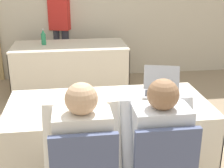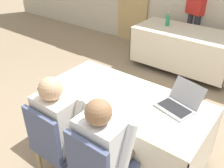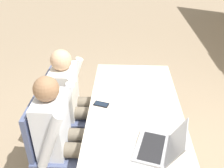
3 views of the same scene
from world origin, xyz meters
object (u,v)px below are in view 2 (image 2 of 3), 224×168
Objects in this scene: water_bottle at (168,20)px; chair_near_left at (56,143)px; laptop at (178,104)px; person_white_shirt at (106,148)px; person_red_shirt at (196,11)px; person_checkered_shirt at (63,123)px; cell_phone at (102,109)px.

water_bottle is 0.26× the size of chair_near_left.
laptop is at bearing -130.81° from chair_near_left.
person_white_shirt reaches higher than laptop.
person_red_shirt is (-0.21, 3.73, 0.39)m from chair_near_left.
laptop is 0.26× the size of person_red_shirt.
water_bottle is 3.12m from person_white_shirt.
person_checkered_shirt is 0.50m from person_white_shirt.
person_checkered_shirt is at bearing -107.86° from cell_phone.
person_checkered_shirt is at bearing -67.12° from person_red_shirt.
person_red_shirt reaches higher than person_checkered_shirt.
cell_phone is 3.35m from person_red_shirt.
chair_near_left is at bearing 90.00° from person_checkered_shirt.
water_bottle is 0.71m from person_red_shirt.
person_checkered_shirt is at bearing 0.00° from person_white_shirt.
laptop is at bearing -61.24° from water_bottle.
person_checkered_shirt reaches higher than water_bottle.
cell_phone is 0.38m from person_checkered_shirt.
laptop is at bearing -51.74° from person_red_shirt.
cell_phone is at bearing -124.47° from person_checkered_shirt.
laptop is 3.02m from person_red_shirt.
person_white_shirt is (0.50, 0.10, 0.16)m from chair_near_left.
chair_near_left is (-0.76, -0.88, -0.27)m from laptop.
water_bottle is 3.01m from person_checkered_shirt.
person_white_shirt is at bearing -59.32° from person_red_shirt.
person_checkered_shirt reaches higher than chair_near_left.
person_checkered_shirt and person_white_shirt have the same top height.
person_checkered_shirt is (0.45, -2.97, -0.17)m from water_bottle.
water_bottle is at bearing -81.70° from chair_near_left.
cell_phone is at bearing -63.20° from person_red_shirt.
chair_near_left is 3.76m from person_red_shirt.
person_red_shirt reaches higher than person_white_shirt.
person_red_shirt is (-0.42, 3.32, 0.17)m from cell_phone.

